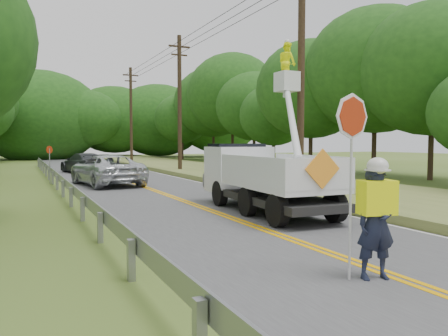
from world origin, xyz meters
name	(u,v)px	position (x,y,z in m)	size (l,w,h in m)	color
ground	(362,266)	(0.00, 0.00, 0.00)	(140.00, 140.00, 0.00)	#465D1B
road	(152,190)	(0.00, 14.00, 0.01)	(7.20, 96.00, 0.03)	#444446
guardrail	(61,180)	(-4.02, 14.91, 0.55)	(0.18, 48.00, 0.77)	gray
utility_poles	(220,91)	(5.00, 17.02, 5.27)	(1.60, 43.30, 10.00)	black
tall_grass_verge	(278,181)	(7.10, 14.00, 0.15)	(7.00, 96.00, 0.30)	#5B6B32
treeline_right	(278,95)	(15.91, 27.84, 6.61)	(11.96, 51.71, 12.44)	#332319
treeline_horizon	(64,118)	(0.03, 56.32, 5.50)	(56.11, 13.68, 12.50)	#1C4515
flagger	(376,214)	(-0.40, -0.71, 1.12)	(1.19, 0.60, 3.08)	#191E33
bucket_truck	(258,165)	(1.86, 7.11, 1.48)	(4.40, 6.65, 6.35)	black
suv_silver	(107,170)	(-1.53, 17.28, 0.82)	(2.65, 5.76, 1.60)	silver
suv_darkgrey	(83,163)	(-1.44, 27.01, 0.75)	(2.05, 5.04, 1.46)	#373B3E
stop_sign_permanent	(50,159)	(-4.19, 19.53, 1.35)	(0.36, 0.30, 2.09)	gray
yard_sign	(360,189)	(6.10, 6.60, 0.50)	(0.47, 0.18, 0.70)	white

